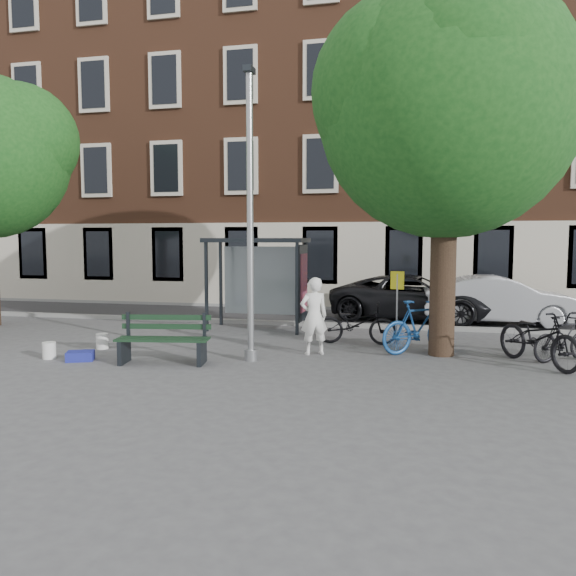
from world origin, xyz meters
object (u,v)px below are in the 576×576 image
(bike_d, at_px, (564,339))
(car_dark, at_px, (414,297))
(bus_shelter, at_px, (271,263))
(bike_a, at_px, (356,323))
(bike_c, at_px, (539,337))
(painter, at_px, (314,316))
(lamppost, at_px, (250,230))
(car_silver, at_px, (500,300))
(bench, at_px, (164,342))
(notice_sign, at_px, (397,294))
(bike_b, at_px, (420,326))

(bike_d, height_order, car_dark, car_dark)
(bus_shelter, xyz_separation_m, bike_a, (2.61, -1.72, -1.40))
(bus_shelter, height_order, bike_d, bus_shelter)
(bike_a, height_order, bike_c, bike_c)
(painter, height_order, bike_a, painter)
(lamppost, bearing_deg, car_silver, 47.58)
(painter, bearing_deg, bench, 0.81)
(lamppost, relative_size, bench, 3.07)
(bench, xyz_separation_m, bike_a, (3.72, 3.02, 0.06))
(lamppost, height_order, notice_sign, lamppost)
(bus_shelter, height_order, painter, bus_shelter)
(bench, xyz_separation_m, car_dark, (5.10, 7.56, 0.27))
(notice_sign, bearing_deg, bench, -139.24)
(bike_a, distance_m, bike_b, 1.71)
(lamppost, distance_m, bike_a, 3.85)
(bus_shelter, bearing_deg, car_silver, 20.00)
(bike_b, xyz_separation_m, car_silver, (2.40, 4.86, 0.13))
(bench, bearing_deg, bike_d, 4.48)
(painter, bearing_deg, lamppost, 10.57)
(painter, height_order, bike_c, painter)
(lamppost, xyz_separation_m, notice_sign, (3.00, 1.86, -1.46))
(car_dark, bearing_deg, bike_c, -151.24)
(car_silver, bearing_deg, bench, 130.85)
(bike_b, relative_size, car_dark, 0.39)
(bike_b, bearing_deg, notice_sign, 27.48)
(painter, xyz_separation_m, bike_a, (0.80, 1.46, -0.35))
(bike_c, distance_m, car_dark, 6.58)
(bike_b, relative_size, notice_sign, 1.10)
(bench, relative_size, notice_sign, 1.08)
(bike_a, bearing_deg, bike_c, -112.09)
(bike_d, xyz_separation_m, notice_sign, (-3.50, 0.48, 0.84))
(bench, distance_m, bike_a, 4.79)
(car_dark, xyz_separation_m, car_silver, (2.55, -0.45, 0.01))
(notice_sign, bearing_deg, car_silver, 70.65)
(bike_a, distance_m, car_silver, 5.68)
(bike_c, bearing_deg, car_silver, 58.64)
(painter, height_order, car_dark, painter)
(painter, height_order, car_silver, painter)
(lamppost, bearing_deg, bike_b, 24.73)
(painter, relative_size, bench, 0.88)
(bus_shelter, relative_size, bike_d, 1.76)
(painter, distance_m, bike_a, 1.70)
(bike_d, bearing_deg, car_silver, -26.55)
(bench, bearing_deg, car_silver, 33.72)
(bench, xyz_separation_m, bike_b, (5.24, 2.25, 0.16))
(painter, distance_m, bike_d, 5.33)
(bench, height_order, car_dark, car_dark)
(lamppost, xyz_separation_m, bike_c, (5.89, 0.85, -2.19))
(lamppost, distance_m, notice_sign, 3.82)
(bench, bearing_deg, car_dark, 46.80)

